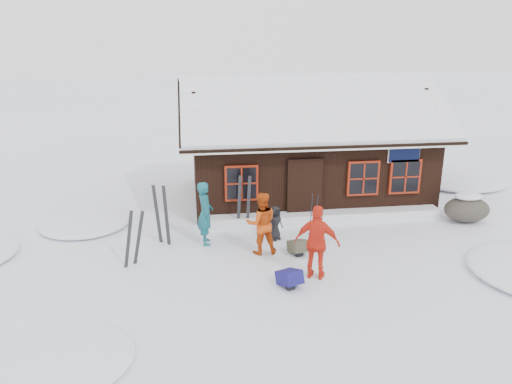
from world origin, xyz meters
TOP-DOWN VIEW (x-y plane):
  - ground at (0.00, 0.00)m, footprint 120.00×120.00m
  - mountain_hut at (1.50, 4.98)m, footprint 8.90×6.09m
  - snow_drift at (1.50, 2.25)m, footprint 7.60×0.60m
  - snow_mounds at (1.65, 1.86)m, footprint 20.60×13.20m
  - skier_teal at (-2.28, 1.08)m, footprint 0.49×0.70m
  - skier_orange_left at (-0.80, 0.23)m, footprint 0.86×0.68m
  - skier_orange_right at (0.33, -1.38)m, footprint 1.19×0.89m
  - skier_crouched at (-0.27, 1.08)m, footprint 0.60×0.55m
  - boulder at (6.04, 1.71)m, footprint 1.45×1.09m
  - ski_pair_left at (-4.17, -0.06)m, footprint 0.61×0.25m
  - ski_pair_mid at (-3.50, 1.25)m, footprint 0.46×0.27m
  - ski_pair_right at (-1.07, 2.08)m, footprint 0.47×0.11m
  - ski_poles at (0.88, 1.15)m, footprint 0.24×0.12m
  - backpack_blue at (-0.41, -1.74)m, footprint 0.63×0.71m
  - backpack_olive at (0.19, 0.01)m, footprint 0.56×0.66m

SIDE VIEW (x-z plane):
  - ground at x=0.00m, z-range 0.00..0.00m
  - snow_mounds at x=1.65m, z-range -0.24..0.24m
  - backpack_olive at x=0.19m, z-range 0.00..0.31m
  - backpack_blue at x=-0.41m, z-range 0.00..0.32m
  - snow_drift at x=1.50m, z-range 0.00..0.35m
  - boulder at x=6.04m, z-range 0.01..0.85m
  - skier_crouched at x=-0.27m, z-range 0.00..1.02m
  - ski_poles at x=0.88m, z-range -0.04..1.33m
  - ski_pair_left at x=-4.17m, z-range -0.04..1.50m
  - ski_pair_right at x=-1.07m, z-range -0.05..1.69m
  - ski_pair_mid at x=-3.50m, z-range -0.05..1.74m
  - skier_orange_left at x=-0.80m, z-range 0.00..1.74m
  - skier_teal at x=-2.28m, z-range 0.00..1.84m
  - skier_orange_right at x=0.33m, z-range 0.00..1.88m
  - mountain_hut at x=1.50m, z-range -0.63..3.79m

